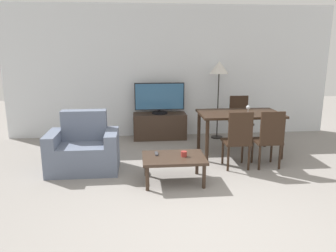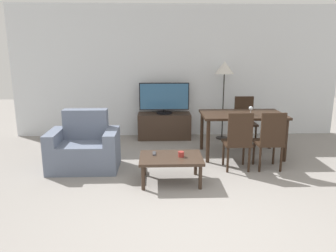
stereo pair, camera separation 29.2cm
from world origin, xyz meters
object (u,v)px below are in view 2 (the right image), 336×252
object	(u,v)px
dining_chair_near_right	(270,139)
floor_lamp	(224,71)
tv	(164,98)
armchair	(84,149)
wine_glass_left	(251,109)
tv_stand	(164,126)
coffee_table	(171,160)
dining_chair_near	(238,139)
cup_white_near	(181,154)
remote_primary	(154,153)
dining_chair_far	(245,118)
dining_table	(242,118)

from	to	relation	value
dining_chair_near_right	floor_lamp	world-z (taller)	floor_lamp
floor_lamp	tv	bearing A→B (deg)	176.88
armchair	tv	distance (m)	2.19
armchair	wine_glass_left	world-z (taller)	armchair
tv_stand	coffee_table	xyz separation A→B (m)	(0.03, -2.29, 0.07)
dining_chair_near	cup_white_near	world-z (taller)	dining_chair_near
tv	armchair	bearing A→B (deg)	-127.22
armchair	dining_chair_near	size ratio (longest dim) A/B	1.14
floor_lamp	dining_chair_near_right	bearing A→B (deg)	-78.77
dining_chair_near	coffee_table	bearing A→B (deg)	-158.39
tv_stand	dining_chair_near_right	size ratio (longest dim) A/B	1.18
tv	coffee_table	xyz separation A→B (m)	(0.03, -2.29, -0.51)
cup_white_near	wine_glass_left	size ratio (longest dim) A/B	0.57
armchair	remote_primary	size ratio (longest dim) A/B	6.99
dining_chair_far	armchair	bearing A→B (deg)	-155.81
floor_lamp	cup_white_near	world-z (taller)	floor_lamp
tv	dining_table	world-z (taller)	tv
dining_table	wine_glass_left	size ratio (longest dim) A/B	9.60
dining_chair_near_right	cup_white_near	xyz separation A→B (m)	(-1.39, -0.42, -0.09)
coffee_table	wine_glass_left	world-z (taller)	wine_glass_left
dining_chair_far	tv	bearing A→B (deg)	165.07
remote_primary	wine_glass_left	bearing A→B (deg)	29.01
tv_stand	dining_table	distance (m)	1.79
dining_chair_near	remote_primary	size ratio (longest dim) A/B	6.11
dining_table	cup_white_near	bearing A→B (deg)	-134.64
tv	remote_primary	size ratio (longest dim) A/B	6.73
wine_glass_left	tv	bearing A→B (deg)	137.85
coffee_table	wine_glass_left	xyz separation A→B (m)	(1.38, 1.01, 0.52)
coffee_table	floor_lamp	bearing A→B (deg)	62.38
tv	dining_chair_near_right	xyz separation A→B (m)	(1.56, -1.88, -0.34)
tv	coffee_table	world-z (taller)	tv
dining_chair_near_right	cup_white_near	distance (m)	1.45
dining_table	cup_white_near	world-z (taller)	dining_table
tv_stand	tv	size ratio (longest dim) A/B	1.07
dining_chair_near	dining_chair_far	xyz separation A→B (m)	(0.49, 1.47, 0.00)
tv_stand	cup_white_near	bearing A→B (deg)	-85.72
dining_chair_near	floor_lamp	xyz separation A→B (m)	(0.13, 1.82, 0.89)
dining_chair_far	dining_chair_near_right	world-z (taller)	same
cup_white_near	dining_chair_near_right	bearing A→B (deg)	16.92
tv_stand	floor_lamp	bearing A→B (deg)	-3.24
remote_primary	cup_white_near	size ratio (longest dim) A/B	1.79
remote_primary	dining_chair_near_right	bearing A→B (deg)	9.41
armchair	remote_primary	xyz separation A→B (m)	(1.09, -0.48, 0.07)
cup_white_near	dining_chair_far	bearing A→B (deg)	53.72
tv_stand	dining_table	size ratio (longest dim) A/B	0.77
coffee_table	dining_chair_far	size ratio (longest dim) A/B	0.95
tv_stand	dining_chair_near_right	xyz separation A→B (m)	(1.56, -1.88, 0.24)
armchair	dining_table	size ratio (longest dim) A/B	0.75
coffee_table	dining_chair_far	xyz separation A→B (m)	(1.53, 1.88, 0.17)
tv_stand	remote_primary	bearing A→B (deg)	-95.26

